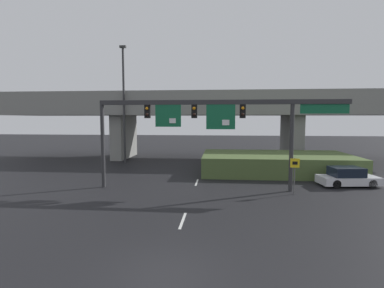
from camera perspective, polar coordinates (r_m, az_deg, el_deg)
ground_plane at (r=10.77m, az=-5.40°, el=-23.13°), size 160.00×160.00×0.00m
lane_markings at (r=23.89m, az=0.91°, el=-7.31°), size 0.14×38.03×0.01m
signal_gantry at (r=21.00m, az=3.82°, el=5.21°), size 17.34×0.44×6.34m
speed_limit_sign at (r=21.00m, az=18.96°, el=-4.82°), size 0.60×0.11×2.47m
highway_light_pole_near at (r=34.75m, az=-12.85°, el=7.84°), size 0.70×0.36×13.08m
overpass_bridge at (r=37.47m, az=2.62°, el=6.30°), size 49.42×8.40×8.19m
grass_embankment at (r=29.19m, az=15.70°, el=-3.54°), size 13.58×7.68×1.73m
parked_sedan_near_right at (r=25.39m, az=27.50°, el=-5.64°), size 4.46×2.40×1.43m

